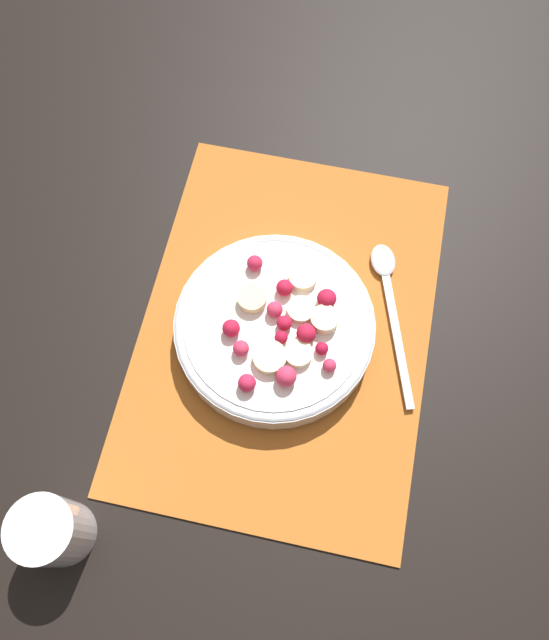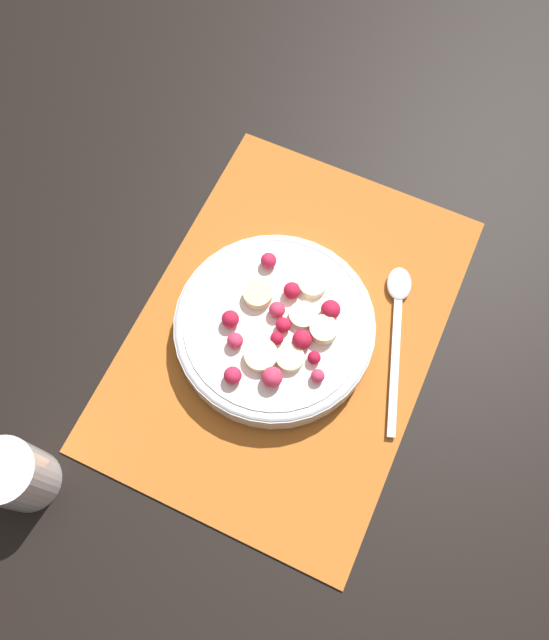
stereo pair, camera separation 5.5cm
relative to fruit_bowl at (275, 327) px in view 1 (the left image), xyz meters
The scene contains 5 objects.
ground_plane 0.03m from the fruit_bowl, 41.23° to the right, with size 3.00×3.00×0.00m, color black.
placemat 0.03m from the fruit_bowl, 41.23° to the right, with size 0.45×0.32×0.01m.
fruit_bowl is the anchor object (origin of this frame).
spoon 0.14m from the fruit_bowl, 55.70° to the right, with size 0.20×0.08×0.01m.
drinking_glass 0.30m from the fruit_bowl, 147.20° to the left, with size 0.06×0.06×0.08m.
Camera 1 is at (-0.25, -0.04, 0.67)m, focal length 35.00 mm.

